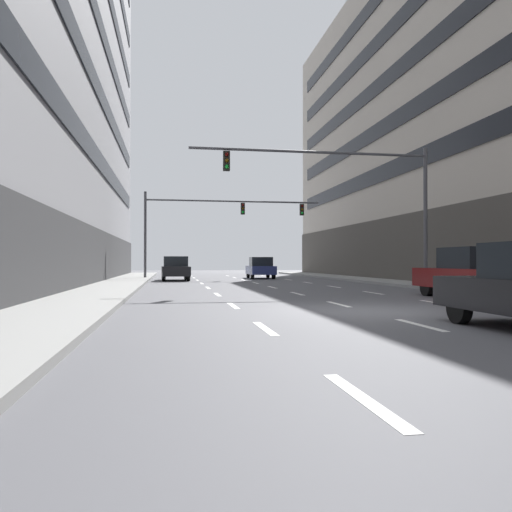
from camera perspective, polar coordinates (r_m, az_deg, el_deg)
name	(u,v)px	position (r m, az deg, el deg)	size (l,w,h in m)	color
ground_plane	(364,311)	(13.48, 11.86, -5.96)	(120.00, 120.00, 0.00)	#515156
sidewalk_left	(53,313)	(12.84, -21.56, -5.88)	(2.62, 80.00, 0.14)	gray
lane_stripe_l1_s2	(363,398)	(4.99, 11.81, -15.19)	(0.16, 2.00, 0.01)	silver
lane_stripe_l1_s3	(265,328)	(9.74, 0.99, -8.01)	(0.16, 2.00, 0.01)	silver
lane_stripe_l1_s4	(233,306)	(14.66, -2.56, -5.52)	(0.16, 2.00, 0.01)	silver
lane_stripe_l1_s5	(217,294)	(19.62, -4.31, -4.27)	(0.16, 2.00, 0.01)	silver
lane_stripe_l1_s6	(208,288)	(24.60, -5.35, -3.52)	(0.16, 2.00, 0.01)	silver
lane_stripe_l1_s7	(202,283)	(29.58, -6.04, -3.03)	(0.16, 2.00, 0.01)	silver
lane_stripe_l1_s8	(197,280)	(34.57, -6.53, -2.68)	(0.16, 2.00, 0.01)	silver
lane_stripe_l1_s9	(194,278)	(39.56, -6.89, -2.41)	(0.16, 2.00, 0.01)	silver
lane_stripe_l1_s10	(191,276)	(44.56, -7.18, -2.21)	(0.16, 2.00, 0.01)	silver
lane_stripe_l2_s3	(420,325)	(10.75, 17.72, -7.29)	(0.16, 2.00, 0.01)	silver
lane_stripe_l2_s4	(339,304)	(15.35, 9.13, -5.29)	(0.16, 2.00, 0.01)	silver
lane_stripe_l2_s5	(297,294)	(20.14, 4.59, -4.17)	(0.16, 2.00, 0.01)	silver
lane_stripe_l2_s6	(272,287)	(25.01, 1.81, -3.48)	(0.16, 2.00, 0.01)	silver
lane_stripe_l2_s7	(255,283)	(29.93, -0.06, -3.00)	(0.16, 2.00, 0.01)	silver
lane_stripe_l2_s8	(244,280)	(34.87, -1.39, -2.66)	(0.16, 2.00, 0.01)	silver
lane_stripe_l2_s9	(234,278)	(39.82, -2.40, -2.40)	(0.16, 2.00, 0.01)	silver
lane_stripe_l2_s10	(227,276)	(44.79, -3.18, -2.20)	(0.16, 2.00, 0.01)	silver
lane_stripe_l3_s4	(437,303)	(16.60, 19.43, -4.91)	(0.16, 2.00, 0.01)	silver
lane_stripe_l3_s5	(373,293)	(21.11, 12.85, -4.00)	(0.16, 2.00, 0.01)	silver
lane_stripe_l3_s6	(334,287)	(25.80, 8.63, -3.38)	(0.16, 2.00, 0.01)	silver
lane_stripe_l3_s7	(307,283)	(30.59, 5.73, -2.95)	(0.16, 2.00, 0.01)	silver
lane_stripe_l3_s8	(288,280)	(35.44, 3.61, -2.63)	(0.16, 2.00, 0.01)	silver
lane_stripe_l3_s9	(274,277)	(40.32, 2.01, -2.38)	(0.16, 2.00, 0.01)	silver
lane_stripe_l3_s10	(263,276)	(45.23, 0.75, -2.19)	(0.16, 2.00, 0.01)	silver
car_driving_1	(175,269)	(34.29, -8.92, -1.39)	(1.90, 4.28, 1.58)	black
car_driving_2	(261,268)	(37.90, 0.51, -1.33)	(1.88, 4.24, 1.57)	black
car_parked_2	(472,273)	(18.84, 22.86, -1.78)	(2.02, 4.67, 1.74)	black
traffic_signal_0	(353,185)	(23.58, 10.75, 7.74)	(10.86, 0.35, 6.31)	#4C4C51
traffic_signal_1	(212,216)	(37.00, -4.88, 4.47)	(12.64, 0.35, 6.02)	#4C4C51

